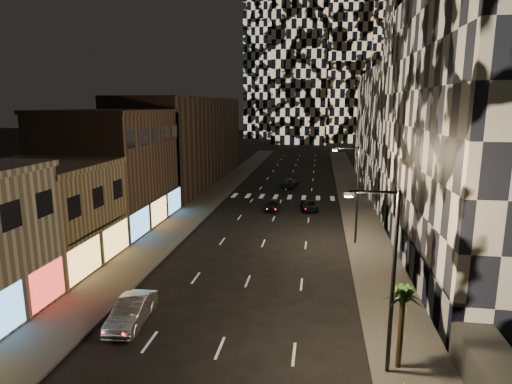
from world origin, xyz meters
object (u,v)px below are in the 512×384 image
(streetlight_near, at_px, (388,270))
(palm_tree, at_px, (403,300))
(streetlight_far, at_px, (355,188))
(car_silver_parked, at_px, (132,312))
(car_dark_midlane, at_px, (273,205))
(car_dark_oncoming, at_px, (290,183))
(car_dark_rightlane, at_px, (310,206))

(streetlight_near, height_order, palm_tree, streetlight_near)
(streetlight_near, xyz_separation_m, streetlight_far, (0.00, 20.00, 0.00))
(streetlight_far, distance_m, palm_tree, 19.62)
(streetlight_near, relative_size, palm_tree, 2.10)
(streetlight_near, xyz_separation_m, car_silver_parked, (-14.15, 2.75, -4.56))
(car_dark_midlane, height_order, car_dark_oncoming, car_dark_oncoming)
(streetlight_near, height_order, streetlight_far, same)
(streetlight_near, relative_size, car_dark_oncoming, 1.86)
(car_silver_parked, bearing_deg, palm_tree, -11.68)
(streetlight_far, height_order, palm_tree, streetlight_far)
(car_dark_oncoming, bearing_deg, streetlight_far, 114.01)
(car_dark_oncoming, bearing_deg, streetlight_near, 107.38)
(streetlight_near, bearing_deg, palm_tree, 29.16)
(car_dark_rightlane, relative_size, palm_tree, 0.99)
(streetlight_near, bearing_deg, car_dark_oncoming, 99.43)
(car_dark_midlane, bearing_deg, car_dark_oncoming, 84.85)
(car_dark_oncoming, xyz_separation_m, car_dark_rightlane, (3.50, -14.60, -0.11))
(car_silver_parked, relative_size, car_dark_oncoming, 0.99)
(car_dark_rightlane, bearing_deg, streetlight_near, -88.87)
(streetlight_near, xyz_separation_m, car_dark_oncoming, (-7.85, 47.27, -4.65))
(streetlight_far, relative_size, car_dark_rightlane, 2.12)
(car_silver_parked, bearing_deg, car_dark_midlane, 76.70)
(palm_tree, bearing_deg, streetlight_near, -150.84)
(streetlight_far, height_order, car_dark_oncoming, streetlight_far)
(car_dark_oncoming, relative_size, palm_tree, 1.13)
(car_dark_oncoming, bearing_deg, car_silver_parked, 89.89)
(car_dark_oncoming, distance_m, car_dark_rightlane, 15.01)
(car_dark_midlane, xyz_separation_m, palm_tree, (9.69, -31.55, 2.99))
(car_silver_parked, xyz_separation_m, car_dark_oncoming, (6.30, 44.53, -0.09))
(streetlight_near, relative_size, car_dark_rightlane, 2.12)
(streetlight_near, distance_m, car_dark_oncoming, 48.15)
(car_dark_midlane, relative_size, car_dark_oncoming, 0.83)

